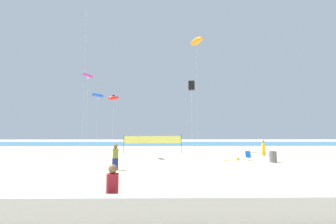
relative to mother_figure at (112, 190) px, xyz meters
name	(u,v)px	position (x,y,z in m)	size (l,w,h in m)	color
ground_plane	(160,166)	(1.25, 11.12, -0.90)	(120.00, 120.00, 0.00)	beige
ocean_band	(163,143)	(1.25, 45.73, -0.90)	(120.00, 20.00, 0.01)	teal
boardwalk_ledge	(151,212)	(1.25, -0.68, -0.45)	(28.00, 0.44, 0.89)	#B7B7BC
mother_figure	(112,190)	(0.00, 0.00, 0.00)	(0.39, 0.39, 1.68)	#99B28C
toddler_figure	(131,205)	(0.59, -0.01, -0.48)	(0.18, 0.18, 0.79)	white
beachgoer_olive_shirt	(115,156)	(-1.89, 9.19, 0.08)	(0.42, 0.42, 1.83)	navy
beachgoer_mustard_shirt	(263,147)	(12.97, 18.59, 0.04)	(0.40, 0.40, 1.76)	gold
folding_beach_chair	(249,156)	(9.60, 14.19, -0.43)	(0.52, 0.65, 0.89)	#1959B2
trash_barrel	(273,157)	(11.31, 12.88, -0.40)	(0.64, 0.64, 1.00)	#595960
volleyball_net	(153,140)	(0.21, 21.22, 0.73)	(7.23, 1.01, 2.40)	#4C4C51
beach_handbag	(238,159)	(8.65, 14.36, -0.78)	(0.30, 0.15, 0.24)	gold
kite_red_inflatable	(114,98)	(-4.73, 20.69, 6.00)	(1.51, 0.93, 7.28)	silver
kite_blue_tube	(98,95)	(-9.18, 29.06, 7.67)	(1.38, 1.99, 8.86)	silver
kite_black_box	(192,86)	(4.38, 15.14, 6.46)	(0.69, 0.69, 7.82)	silver
kite_magenta_tube	(88,76)	(-10.07, 26.77, 10.34)	(0.90, 1.90, 11.49)	silver
kite_orange_inflatable	(197,41)	(6.32, 24.65, 15.02)	(2.19, 2.67, 16.63)	silver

